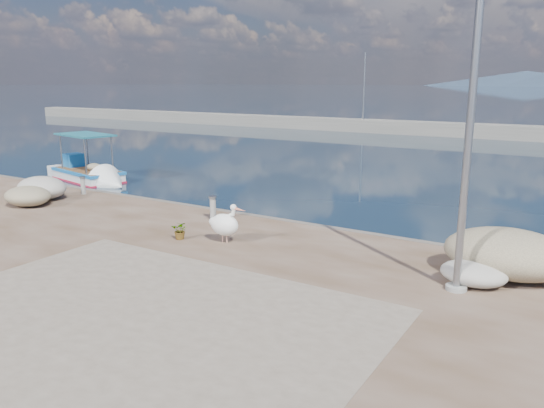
{
  "coord_description": "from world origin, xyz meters",
  "views": [
    {
      "loc": [
        8.04,
        -9.15,
        4.84
      ],
      "look_at": [
        0.0,
        3.8,
        1.3
      ],
      "focal_mm": 35.0,
      "sensor_mm": 36.0,
      "label": 1
    }
  ],
  "objects": [
    {
      "name": "net_pile_d",
      "position": [
        6.03,
        2.39,
        0.77
      ],
      "size": [
        1.42,
        1.06,
        0.53
      ],
      "primitive_type": "ellipsoid",
      "color": "#B6B3A8",
      "rests_on": "quay"
    },
    {
      "name": "pelican",
      "position": [
        -0.44,
        2.06,
        1.03
      ],
      "size": [
        1.15,
        0.56,
        1.12
      ],
      "rotation": [
        0.0,
        0.0,
        0.04
      ],
      "color": "tan",
      "rests_on": "quay"
    },
    {
      "name": "bollard_near",
      "position": [
        -2.24,
        3.82,
        0.92
      ],
      "size": [
        0.26,
        0.26,
        0.78
      ],
      "color": "gray",
      "rests_on": "quay"
    },
    {
      "name": "lamp_post",
      "position": [
        5.8,
        1.93,
        3.8
      ],
      "size": [
        0.44,
        0.96,
        7.0
      ],
      "color": "gray",
      "rests_on": "quay"
    },
    {
      "name": "bollard_far",
      "position": [
        -9.04,
        4.28,
        0.88
      ],
      "size": [
        0.23,
        0.23,
        0.7
      ],
      "color": "gray",
      "rests_on": "quay"
    },
    {
      "name": "ground",
      "position": [
        0.0,
        0.0,
        0.0
      ],
      "size": [
        1400.0,
        1400.0,
        0.0
      ],
      "primitive_type": "plane",
      "color": "#162635",
      "rests_on": "ground"
    },
    {
      "name": "potted_plant",
      "position": [
        -1.7,
        1.65,
        0.76
      ],
      "size": [
        0.59,
        0.56,
        0.52
      ],
      "primitive_type": "imported",
      "rotation": [
        0.0,
        0.0,
        0.41
      ],
      "color": "#33722D",
      "rests_on": "quay"
    },
    {
      "name": "net_pile_a",
      "position": [
        -9.64,
        2.88,
        0.93
      ],
      "size": [
        2.09,
        1.52,
        0.86
      ],
      "primitive_type": "ellipsoid",
      "color": "#B6B3A8",
      "rests_on": "quay"
    },
    {
      "name": "quay_patch",
      "position": [
        1.0,
        -3.0,
        0.5
      ],
      "size": [
        9.0,
        7.0,
        0.01
      ],
      "primitive_type": "cube",
      "color": "gray",
      "rests_on": "quay"
    },
    {
      "name": "boat_left",
      "position": [
        -13.59,
        8.19,
        0.21
      ],
      "size": [
        5.87,
        2.95,
        2.7
      ],
      "rotation": [
        0.0,
        0.0,
        -0.21
      ],
      "color": "white",
      "rests_on": "ground"
    },
    {
      "name": "net_pile_b",
      "position": [
        -9.09,
        1.91,
        0.85
      ],
      "size": [
        1.81,
        1.41,
        0.7
      ],
      "primitive_type": "ellipsoid",
      "color": "tan",
      "rests_on": "quay"
    },
    {
      "name": "breakwater",
      "position": [
        -0.0,
        40.0,
        0.6
      ],
      "size": [
        120.0,
        2.2,
        7.5
      ],
      "color": "gray",
      "rests_on": "ground"
    },
    {
      "name": "net_pile_c",
      "position": [
        6.57,
        3.31,
        1.05
      ],
      "size": [
        2.82,
        2.01,
        1.11
      ],
      "primitive_type": "ellipsoid",
      "color": "tan",
      "rests_on": "quay"
    }
  ]
}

